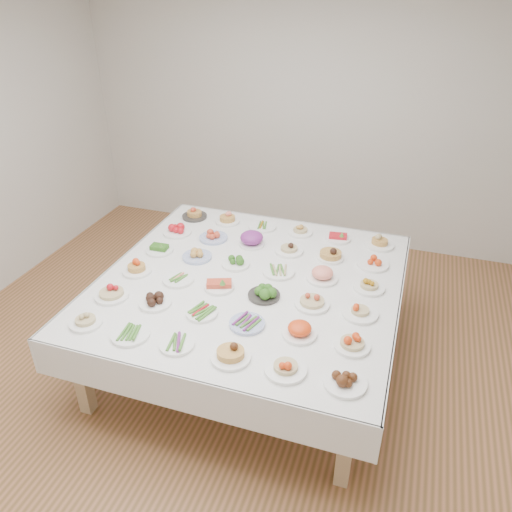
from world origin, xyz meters
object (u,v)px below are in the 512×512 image
(dish_0, at_px, (85,319))
(dish_18, at_px, (159,248))
(dish_35, at_px, (380,240))
(display_table, at_px, (250,287))

(dish_0, distance_m, dish_18, 1.04)
(dish_0, relative_size, dish_18, 0.95)
(dish_18, height_order, dish_35, dish_35)
(dish_0, distance_m, dish_35, 2.44)
(display_table, relative_size, dish_0, 10.46)
(dish_0, xyz_separation_m, dish_35, (1.73, 1.72, 0.02))
(dish_18, xyz_separation_m, dish_35, (1.73, 0.68, 0.03))
(display_table, relative_size, dish_18, 9.96)
(display_table, relative_size, dish_35, 9.21)
(display_table, distance_m, dish_35, 1.23)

